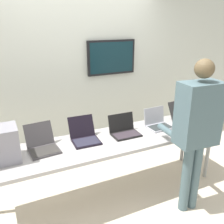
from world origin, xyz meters
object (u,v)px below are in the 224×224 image
(workbench, at_px, (110,143))
(laptop_station_3, at_px, (157,123))
(person, at_px, (197,125))
(laptop_station_4, at_px, (184,117))
(laptop_station_2, at_px, (124,130))
(coffee_mug, at_px, (179,132))
(laptop_station_1, at_px, (84,136))
(laptop_station_0, at_px, (42,144))

(workbench, xyz_separation_m, laptop_station_3, (0.73, 0.08, 0.11))
(person, bearing_deg, laptop_station_4, 55.97)
(laptop_station_2, relative_size, coffee_mug, 4.21)
(laptop_station_1, distance_m, laptop_station_4, 1.48)
(laptop_station_3, relative_size, person, 0.18)
(laptop_station_0, xyz_separation_m, laptop_station_3, (1.50, -0.03, -0.00))
(workbench, height_order, laptop_station_4, laptop_station_4)
(person, bearing_deg, laptop_station_3, 88.70)
(laptop_station_2, bearing_deg, person, -54.46)
(laptop_station_0, bearing_deg, workbench, -7.91)
(workbench, bearing_deg, laptop_station_3, 6.34)
(laptop_station_0, xyz_separation_m, coffee_mug, (1.59, -0.36, -0.02))
(workbench, distance_m, coffee_mug, 0.87)
(laptop_station_0, relative_size, person, 0.23)
(laptop_station_0, xyz_separation_m, person, (1.49, -0.73, 0.24))
(laptop_station_3, bearing_deg, laptop_station_4, 1.12)
(laptop_station_2, bearing_deg, laptop_station_0, 177.76)
(laptop_station_3, height_order, laptop_station_4, laptop_station_4)
(workbench, relative_size, laptop_station_3, 9.10)
(laptop_station_1, height_order, coffee_mug, laptop_station_1)
(laptop_station_1, relative_size, person, 0.22)
(laptop_station_0, xyz_separation_m, laptop_station_2, (0.99, -0.04, -0.00))
(laptop_station_0, bearing_deg, laptop_station_3, -0.97)
(person, bearing_deg, laptop_station_0, 153.88)
(laptop_station_4, relative_size, coffee_mug, 4.99)
(workbench, xyz_separation_m, laptop_station_0, (-0.77, 0.11, 0.11))
(laptop_station_3, bearing_deg, laptop_station_1, 177.87)
(person, distance_m, coffee_mug, 0.47)
(laptop_station_1, bearing_deg, laptop_station_2, -5.78)
(workbench, height_order, laptop_station_0, laptop_station_0)
(laptop_station_1, height_order, person, person)
(workbench, distance_m, laptop_station_4, 1.21)
(laptop_station_0, distance_m, laptop_station_3, 1.50)
(laptop_station_3, xyz_separation_m, coffee_mug, (0.09, -0.33, -0.02))
(laptop_station_0, bearing_deg, laptop_station_2, -2.24)
(laptop_station_0, distance_m, laptop_station_1, 0.49)
(laptop_station_4, bearing_deg, laptop_station_2, -178.68)
(laptop_station_4, bearing_deg, coffee_mug, -137.63)
(laptop_station_4, relative_size, person, 0.23)
(workbench, height_order, laptop_station_3, laptop_station_3)
(laptop_station_3, bearing_deg, person, -91.30)
(laptop_station_2, distance_m, laptop_station_4, 0.97)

